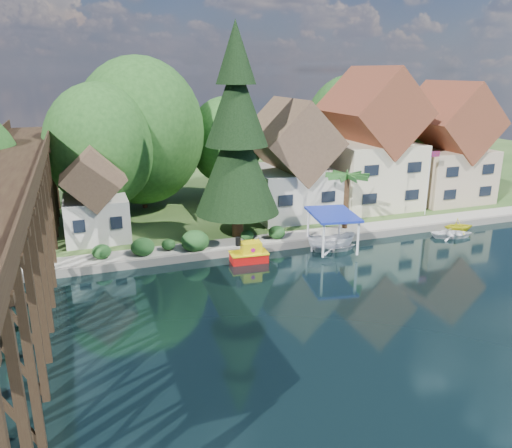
# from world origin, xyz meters

# --- Properties ---
(ground) EXTENTS (140.00, 140.00, 0.00)m
(ground) POSITION_xyz_m (0.00, 0.00, 0.00)
(ground) COLOR black
(ground) RESTS_ON ground
(bank) EXTENTS (140.00, 52.00, 0.50)m
(bank) POSITION_xyz_m (0.00, 34.00, 0.25)
(bank) COLOR #29491D
(bank) RESTS_ON ground
(seawall) EXTENTS (60.00, 0.40, 0.62)m
(seawall) POSITION_xyz_m (4.00, 8.00, 0.31)
(seawall) COLOR slate
(seawall) RESTS_ON ground
(promenade) EXTENTS (50.00, 2.60, 0.06)m
(promenade) POSITION_xyz_m (6.00, 9.30, 0.53)
(promenade) COLOR gray
(promenade) RESTS_ON bank
(trestle_bridge) EXTENTS (4.12, 44.18, 9.30)m
(trestle_bridge) POSITION_xyz_m (-16.00, 5.17, 5.35)
(trestle_bridge) COLOR black
(trestle_bridge) RESTS_ON ground
(house_left) EXTENTS (7.64, 8.64, 11.02)m
(house_left) POSITION_xyz_m (7.00, 16.00, 5.14)
(house_left) COLOR beige
(house_left) RESTS_ON bank
(house_center) EXTENTS (8.65, 9.18, 13.89)m
(house_center) POSITION_xyz_m (16.00, 16.50, 6.42)
(house_center) COLOR beige
(house_center) RESTS_ON bank
(house_right) EXTENTS (8.15, 8.64, 12.45)m
(house_right) POSITION_xyz_m (25.00, 16.00, 5.78)
(house_right) COLOR tan
(house_right) RESTS_ON bank
(shed) EXTENTS (5.09, 5.40, 7.85)m
(shed) POSITION_xyz_m (-11.00, 14.50, 3.83)
(shed) COLOR beige
(shed) RESTS_ON bank
(bg_trees) EXTENTS (49.90, 13.30, 10.57)m
(bg_trees) POSITION_xyz_m (1.00, 21.25, 7.29)
(bg_trees) COLOR #382314
(bg_trees) RESTS_ON bank
(shrubs) EXTENTS (15.76, 2.47, 1.70)m
(shrubs) POSITION_xyz_m (-4.60, 9.26, 1.23)
(shrubs) COLOR #163E18
(shrubs) RESTS_ON bank
(conifer) EXTENTS (6.97, 6.97, 17.16)m
(conifer) POSITION_xyz_m (0.16, 11.10, 8.76)
(conifer) COLOR #382314
(conifer) RESTS_ON bank
(palm_tree) EXTENTS (4.86, 4.86, 5.26)m
(palm_tree) POSITION_xyz_m (9.75, 9.90, 5.09)
(palm_tree) COLOR #382314
(palm_tree) RESTS_ON bank
(flagpole) EXTENTS (0.98, 0.17, 6.26)m
(flagpole) POSITION_xyz_m (19.45, 11.20, 4.34)
(flagpole) COLOR white
(flagpole) RESTS_ON bank
(tugboat) EXTENTS (2.95, 1.77, 2.07)m
(tugboat) POSITION_xyz_m (-0.43, 6.36, 0.62)
(tugboat) COLOR #A90C0B
(tugboat) RESTS_ON ground
(boat_white_a) EXTENTS (4.02, 3.19, 0.75)m
(boat_white_a) POSITION_xyz_m (6.93, 6.50, 0.37)
(boat_white_a) COLOR silver
(boat_white_a) RESTS_ON ground
(boat_canopy) EXTENTS (4.13, 5.38, 3.14)m
(boat_canopy) POSITION_xyz_m (6.61, 6.46, 1.35)
(boat_canopy) COLOR white
(boat_canopy) RESTS_ON ground
(boat_yellow) EXTENTS (3.08, 2.81, 1.39)m
(boat_yellow) POSITION_xyz_m (19.62, 6.86, 0.70)
(boat_yellow) COLOR yellow
(boat_yellow) RESTS_ON ground
(boat_white_b) EXTENTS (4.10, 3.40, 0.73)m
(boat_white_b) POSITION_xyz_m (18.22, 5.92, 0.37)
(boat_white_b) COLOR white
(boat_white_b) RESTS_ON ground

